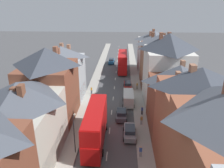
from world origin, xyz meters
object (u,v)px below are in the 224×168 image
at_px(car_mid_black, 130,132).
at_px(pedestrian_mid_left, 142,120).
at_px(double_decker_bus_lead, 95,125).
at_px(pedestrian_near_right, 141,151).
at_px(double_decker_bus_mid_street, 123,61).
at_px(pedestrian_far_right, 137,85).
at_px(car_parked_right_a, 121,114).
at_px(car_near_silver, 111,61).
at_px(car_parked_left_a, 128,85).
at_px(pedestrian_mid_right, 142,110).
at_px(delivery_van, 128,98).
at_px(street_lamp, 74,132).
at_px(pedestrian_far_left, 91,90).

xyz_separation_m(car_mid_black, pedestrian_mid_left, (1.99, 3.25, 0.20)).
relative_size(double_decker_bus_lead, pedestrian_near_right, 6.71).
distance_m(double_decker_bus_mid_street, pedestrian_mid_left, 29.28).
xyz_separation_m(pedestrian_mid_left, pedestrian_far_right, (0.12, 15.26, 0.00)).
relative_size(car_parked_right_a, pedestrian_mid_left, 2.61).
height_order(car_near_silver, car_parked_left_a, car_near_silver).
height_order(car_parked_left_a, pedestrian_mid_right, pedestrian_mid_right).
bearing_deg(car_near_silver, car_parked_left_a, -76.73).
bearing_deg(car_near_silver, double_decker_bus_mid_street, -65.02).
bearing_deg(pedestrian_far_right, car_mid_black, -96.52).
distance_m(car_parked_left_a, delivery_van, 8.38).
bearing_deg(pedestrian_mid_left, pedestrian_far_right, 89.54).
bearing_deg(pedestrian_mid_right, car_parked_right_a, -160.27).
xyz_separation_m(double_decker_bus_lead, car_mid_black, (4.91, 1.66, -1.99)).
xyz_separation_m(car_mid_black, pedestrian_mid_right, (2.34, 6.59, 0.20)).
height_order(double_decker_bus_lead, pedestrian_mid_right, double_decker_bus_lead).
distance_m(pedestrian_near_right, street_lamp, 8.94).
relative_size(car_parked_right_a, pedestrian_mid_right, 2.61).
xyz_separation_m(pedestrian_near_right, pedestrian_mid_right, (1.06, 11.28, 0.00)).
bearing_deg(double_decker_bus_mid_street, car_near_silver, 114.98).
bearing_deg(car_near_silver, pedestrian_near_right, -82.11).
relative_size(car_parked_right_a, delivery_van, 0.81).
xyz_separation_m(car_near_silver, pedestrian_mid_left, (6.89, -36.75, 0.19)).
xyz_separation_m(pedestrian_mid_right, pedestrian_far_right, (-0.23, 11.91, 0.00)).
xyz_separation_m(car_mid_black, street_lamp, (-7.35, -4.08, 2.41)).
height_order(car_parked_right_a, delivery_van, delivery_van).
height_order(delivery_van, pedestrian_far_left, delivery_van).
bearing_deg(pedestrian_far_left, delivery_van, -29.16).
relative_size(car_near_silver, pedestrian_near_right, 2.79).
height_order(car_near_silver, pedestrian_far_left, pedestrian_far_left).
xyz_separation_m(car_parked_right_a, pedestrian_near_right, (2.59, -9.97, 0.21)).
bearing_deg(delivery_van, pedestrian_mid_left, -75.34).
xyz_separation_m(car_near_silver, pedestrian_near_right, (6.19, -44.68, 0.19)).
distance_m(pedestrian_near_right, pedestrian_far_left, 21.95).
relative_size(double_decker_bus_mid_street, car_near_silver, 2.40).
bearing_deg(street_lamp, double_decker_bus_lead, 44.72).
bearing_deg(car_mid_black, pedestrian_far_right, 83.48).
bearing_deg(pedestrian_mid_right, car_parked_left_a, 100.52).
bearing_deg(street_lamp, double_decker_bus_mid_street, 80.57).
distance_m(double_decker_bus_mid_street, pedestrian_far_right, 14.31).
xyz_separation_m(pedestrian_mid_right, pedestrian_far_left, (-10.23, 8.66, 0.00)).
distance_m(pedestrian_far_right, street_lamp, 24.59).
bearing_deg(delivery_van, pedestrian_near_right, -85.26).
bearing_deg(pedestrian_mid_left, pedestrian_far_left, 129.43).
distance_m(car_parked_left_a, pedestrian_far_right, 2.24).
height_order(car_near_silver, pedestrian_mid_right, pedestrian_mid_right).
height_order(car_parked_left_a, pedestrian_mid_left, pedestrian_mid_left).
height_order(pedestrian_near_right, pedestrian_mid_right, same).
height_order(double_decker_bus_lead, pedestrian_far_left, double_decker_bus_lead).
bearing_deg(double_decker_bus_mid_street, pedestrian_far_left, -111.11).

